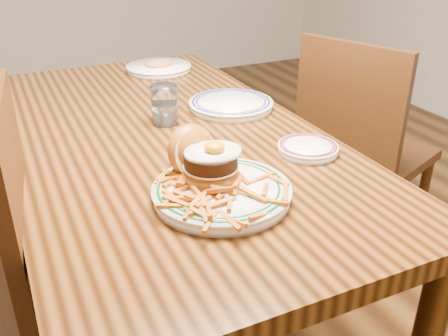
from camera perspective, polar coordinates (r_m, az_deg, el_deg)
name	(u,v)px	position (r m, az deg, el deg)	size (l,w,h in m)	color
floor	(173,323)	(1.89, -5.82, -17.22)	(6.00, 6.00, 0.00)	black
table	(163,157)	(1.51, -6.97, 1.20)	(0.85, 1.60, 0.75)	black
chair_right	(359,148)	(2.03, 15.22, 2.26)	(0.56, 0.56, 0.93)	#3C1D0C
main_plate	(216,180)	(1.10, -0.87, -1.37)	(0.31, 0.33, 0.15)	white
side_plate	(308,148)	(1.33, 9.57, 2.28)	(0.16, 0.17, 0.02)	white
rear_plate	(231,104)	(1.63, 0.80, 7.31)	(0.27, 0.27, 0.03)	white
water_glass	(165,107)	(1.51, -6.79, 6.94)	(0.08, 0.08, 0.12)	white
far_plate	(159,67)	(2.07, -7.46, 11.33)	(0.26, 0.26, 0.05)	white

